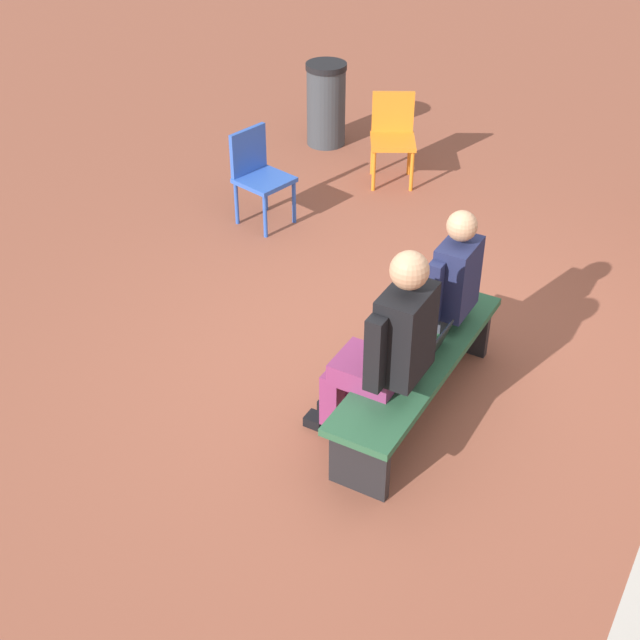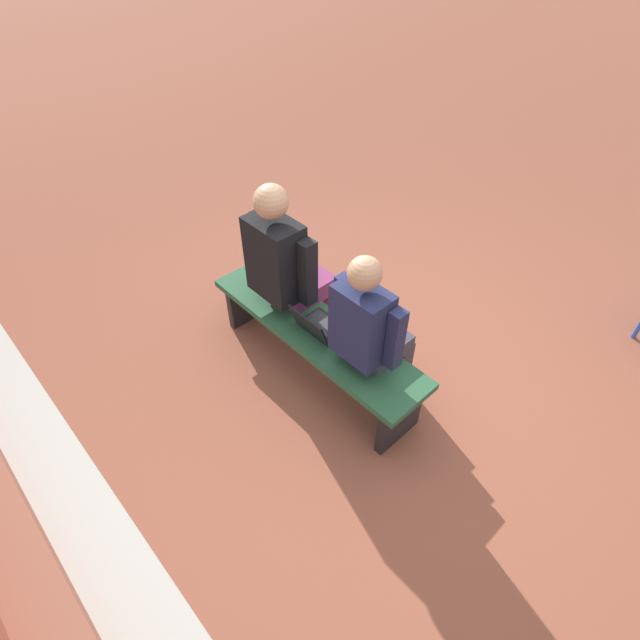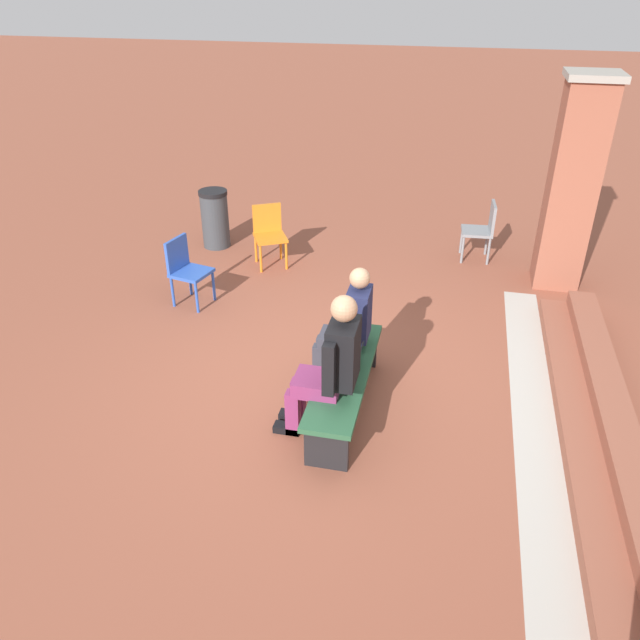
% 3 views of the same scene
% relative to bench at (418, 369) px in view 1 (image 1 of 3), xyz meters
% --- Properties ---
extents(ground_plane, '(60.00, 60.00, 0.00)m').
position_rel_bench_xyz_m(ground_plane, '(-0.34, -0.27, -0.35)').
color(ground_plane, brown).
extents(bench, '(1.80, 0.44, 0.45)m').
position_rel_bench_xyz_m(bench, '(0.00, 0.00, 0.00)').
color(bench, '#285638').
rests_on(bench, ground).
extents(person_student, '(0.51, 0.64, 1.29)m').
position_rel_bench_xyz_m(person_student, '(-0.45, -0.06, 0.34)').
color(person_student, '#383842').
rests_on(person_student, ground).
extents(person_adult, '(0.58, 0.73, 1.40)m').
position_rel_bench_xyz_m(person_adult, '(0.34, -0.07, 0.39)').
color(person_adult, '#7F2D5B').
rests_on(person_adult, ground).
extents(laptop, '(0.32, 0.29, 0.21)m').
position_rel_bench_xyz_m(laptop, '(-0.05, 0.01, 0.15)').
color(laptop, black).
rests_on(laptop, bench).
extents(plastic_chair_near_bench_left, '(0.57, 0.57, 0.84)m').
position_rel_bench_xyz_m(plastic_chair_near_bench_left, '(-3.07, -1.66, 0.13)').
color(plastic_chair_near_bench_left, orange).
rests_on(plastic_chair_near_bench_left, ground).
extents(plastic_chair_far_left, '(0.50, 0.50, 0.84)m').
position_rel_bench_xyz_m(plastic_chair_far_left, '(-1.72, -2.32, 0.13)').
color(plastic_chair_far_left, '#2D56B7').
rests_on(plastic_chair_far_left, ground).
extents(litter_bin, '(0.42, 0.42, 0.86)m').
position_rel_bench_xyz_m(litter_bin, '(-3.49, -2.63, 0.08)').
color(litter_bin, '#383D42').
rests_on(litter_bin, ground).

